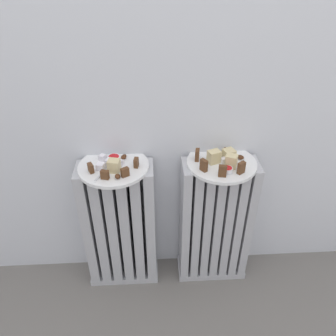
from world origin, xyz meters
TOP-DOWN VIEW (x-y plane):
  - ground_plane at (0.00, 0.00)m, footprint 6.00×6.00m
  - radiator_left at (-0.20, 0.28)m, footprint 0.30×0.12m
  - radiator_right at (0.20, 0.28)m, footprint 0.30×0.12m
  - plate_left at (-0.20, 0.28)m, footprint 0.26×0.26m
  - plate_right at (0.20, 0.28)m, footprint 0.26×0.26m
  - dark_cake_slice_left_0 at (-0.27, 0.24)m, footprint 0.03×0.03m
  - dark_cake_slice_left_1 at (-0.22, 0.20)m, footprint 0.03×0.02m
  - dark_cake_slice_left_2 at (-0.15, 0.21)m, footprint 0.03×0.03m
  - dark_cake_slice_left_3 at (-0.11, 0.27)m, footprint 0.02×0.03m
  - marble_cake_slice_left_0 at (-0.19, 0.24)m, footprint 0.05×0.04m
  - turkish_delight_left_0 at (-0.21, 0.28)m, footprint 0.04×0.04m
  - turkish_delight_left_1 at (-0.24, 0.31)m, footprint 0.03×0.03m
  - turkish_delight_left_2 at (-0.24, 0.26)m, footprint 0.03×0.03m
  - turkish_delight_left_3 at (-0.17, 0.28)m, footprint 0.03×0.03m
  - medjool_date_left_0 at (-0.18, 0.20)m, footprint 0.02×0.02m
  - medjool_date_left_1 at (-0.16, 0.32)m, footprint 0.03×0.03m
  - jam_bowl_left at (-0.20, 0.31)m, footprint 0.05×0.05m
  - dark_cake_slice_right_0 at (0.11, 0.30)m, footprint 0.02×0.03m
  - dark_cake_slice_right_1 at (0.12, 0.23)m, footprint 0.03×0.03m
  - dark_cake_slice_right_2 at (0.18, 0.19)m, footprint 0.03×0.02m
  - dark_cake_slice_right_3 at (0.25, 0.21)m, footprint 0.03×0.03m
  - marble_cake_slice_right_0 at (0.17, 0.28)m, footprint 0.05×0.05m
  - marble_cake_slice_right_1 at (0.22, 0.30)m, footprint 0.05×0.05m
  - marble_cake_slice_right_2 at (0.22, 0.25)m, footprint 0.05×0.05m
  - turkish_delight_right_0 at (0.20, 0.27)m, footprint 0.03×0.03m
  - turkish_delight_right_1 at (0.17, 0.32)m, footprint 0.03×0.03m
  - medjool_date_right_0 at (0.27, 0.30)m, footprint 0.03×0.03m
  - medjool_date_right_1 at (0.22, 0.35)m, footprint 0.03×0.03m
  - jam_bowl_right at (0.20, 0.21)m, footprint 0.04×0.04m
  - fork at (-0.22, 0.24)m, footprint 0.06×0.10m

SIDE VIEW (x-z plane):
  - ground_plane at x=0.00m, z-range 0.00..0.00m
  - radiator_left at x=-0.20m, z-range 0.00..0.58m
  - radiator_right at x=0.20m, z-range 0.00..0.58m
  - plate_left at x=-0.20m, z-range 0.59..0.60m
  - plate_right at x=0.20m, z-range 0.59..0.60m
  - fork at x=-0.22m, z-range 0.60..0.60m
  - medjool_date_left_0 at x=-0.18m, z-range 0.60..0.61m
  - medjool_date_right_0 at x=0.27m, z-range 0.60..0.61m
  - medjool_date_left_1 at x=-0.16m, z-range 0.60..0.61m
  - medjool_date_right_1 at x=0.22m, z-range 0.60..0.62m
  - turkish_delight_right_1 at x=0.17m, z-range 0.60..0.62m
  - turkish_delight_right_0 at x=0.20m, z-range 0.60..0.62m
  - jam_bowl_right at x=0.20m, z-range 0.60..0.62m
  - jam_bowl_left at x=-0.20m, z-range 0.60..0.62m
  - turkish_delight_left_3 at x=-0.17m, z-range 0.60..0.62m
  - turkish_delight_left_1 at x=-0.24m, z-range 0.60..0.62m
  - turkish_delight_left_2 at x=-0.24m, z-range 0.60..0.62m
  - turkish_delight_left_0 at x=-0.21m, z-range 0.60..0.62m
  - dark_cake_slice_left_0 at x=-0.27m, z-range 0.60..0.63m
  - dark_cake_slice_left_1 at x=-0.22m, z-range 0.60..0.63m
  - dark_cake_slice_left_2 at x=-0.15m, z-range 0.60..0.63m
  - dark_cake_slice_left_3 at x=-0.11m, z-range 0.60..0.63m
  - marble_cake_slice_right_1 at x=0.22m, z-range 0.60..0.64m
  - dark_cake_slice_right_0 at x=0.11m, z-range 0.60..0.64m
  - dark_cake_slice_right_1 at x=0.12m, z-range 0.60..0.64m
  - dark_cake_slice_right_2 at x=0.18m, z-range 0.60..0.64m
  - dark_cake_slice_right_3 at x=0.25m, z-range 0.60..0.64m
  - marble_cake_slice_left_0 at x=-0.19m, z-range 0.60..0.64m
  - marble_cake_slice_right_2 at x=0.22m, z-range 0.60..0.65m
  - marble_cake_slice_right_0 at x=0.17m, z-range 0.60..0.65m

